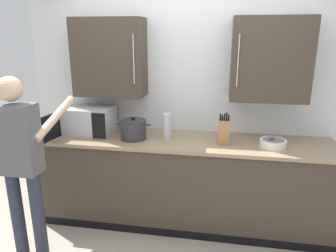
% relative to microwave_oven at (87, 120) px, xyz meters
% --- Properties ---
extents(back_wall_tiled, '(3.53, 0.44, 2.68)m').
position_rel_microwave_oven_xyz_m(back_wall_tiled, '(1.05, 0.29, 0.37)').
color(back_wall_tiled, silver).
rests_on(back_wall_tiled, ground_plane).
extents(counter_unit, '(3.03, 0.68, 0.94)m').
position_rel_microwave_oven_xyz_m(counter_unit, '(1.05, -0.04, -0.62)').
color(counter_unit, '#3D3328').
rests_on(counter_unit, ground_plane).
extents(microwave_oven, '(0.57, 0.73, 0.29)m').
position_rel_microwave_oven_xyz_m(microwave_oven, '(0.00, 0.00, 0.00)').
color(microwave_oven, '#B7BABF').
rests_on(microwave_oven, counter_unit).
extents(thermos_flask, '(0.09, 0.09, 0.27)m').
position_rel_microwave_oven_xyz_m(thermos_flask, '(0.89, -0.05, -0.01)').
color(thermos_flask, '#B7BABF').
rests_on(thermos_flask, counter_unit).
extents(stock_pot, '(0.36, 0.27, 0.23)m').
position_rel_microwave_oven_xyz_m(stock_pot, '(0.55, -0.10, -0.04)').
color(stock_pot, '#2D2D33').
rests_on(stock_pot, counter_unit).
extents(knife_block, '(0.11, 0.15, 0.32)m').
position_rel_microwave_oven_xyz_m(knife_block, '(1.46, -0.07, -0.02)').
color(knife_block, '#A37547').
rests_on(knife_block, counter_unit).
extents(fruit_bowl, '(0.25, 0.25, 0.10)m').
position_rel_microwave_oven_xyz_m(fruit_bowl, '(1.93, -0.10, -0.10)').
color(fruit_bowl, white).
rests_on(fruit_bowl, counter_unit).
extents(person_figure, '(0.49, 0.67, 1.67)m').
position_rel_microwave_oven_xyz_m(person_figure, '(-0.20, -0.88, -0.09)').
color(person_figure, '#282D3D').
rests_on(person_figure, ground_plane).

